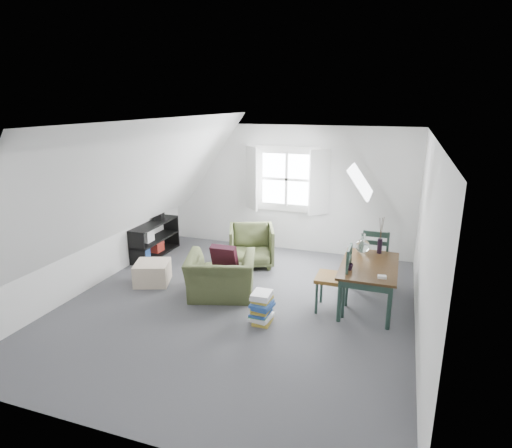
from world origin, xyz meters
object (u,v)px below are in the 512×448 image
at_px(armchair_far, 251,264).
at_px(dining_chair_far, 375,256).
at_px(dining_table, 369,270).
at_px(magazine_stack, 262,308).
at_px(ottoman, 152,273).
at_px(armchair_near, 221,296).
at_px(dining_chair_near, 336,277).
at_px(media_shelf, 152,241).

height_order(armchair_far, dining_chair_far, dining_chair_far).
xyz_separation_m(dining_table, magazine_stack, (-1.32, -0.96, -0.36)).
bearing_deg(ottoman, magazine_stack, -17.17).
bearing_deg(dining_chair_far, dining_table, 90.30).
bearing_deg(dining_table, dining_chair_far, 85.46).
bearing_deg(armchair_near, ottoman, -20.77).
distance_m(dining_table, magazine_stack, 1.67).
relative_size(ottoman, dining_chair_far, 0.56).
xyz_separation_m(armchair_far, dining_table, (2.18, -1.03, 0.57)).
bearing_deg(dining_chair_near, magazine_stack, -46.20).
xyz_separation_m(dining_table, dining_chair_far, (0.03, 0.84, -0.07)).
xyz_separation_m(ottoman, dining_chair_near, (3.03, 0.02, 0.34)).
bearing_deg(armchair_far, media_shelf, 163.73).
height_order(ottoman, media_shelf, media_shelf).
relative_size(armchair_near, dining_chair_far, 1.05).
bearing_deg(ottoman, armchair_far, 46.06).
height_order(dining_chair_near, media_shelf, dining_chair_near).
bearing_deg(dining_chair_far, dining_chair_near, 69.66).
bearing_deg(dining_chair_far, magazine_stack, 55.48).
bearing_deg(dining_table, media_shelf, 165.96).
xyz_separation_m(armchair_near, dining_chair_far, (2.21, 1.23, 0.51)).
distance_m(dining_chair_near, magazine_stack, 1.16).
bearing_deg(armchair_near, media_shelf, -48.59).
height_order(armchair_near, dining_chair_far, dining_chair_far).
relative_size(dining_chair_near, magazine_stack, 2.28).
height_order(armchair_far, dining_table, dining_table).
relative_size(dining_table, media_shelf, 1.03).
distance_m(armchair_near, dining_chair_far, 2.58).
xyz_separation_m(media_shelf, magazine_stack, (2.87, -1.82, -0.08)).
height_order(armchair_far, magazine_stack, magazine_stack).
height_order(armchair_near, ottoman, ottoman).
height_order(dining_chair_far, dining_chair_near, dining_chair_near).
height_order(ottoman, dining_chair_far, dining_chair_far).
bearing_deg(dining_chair_near, armchair_far, -120.76).
bearing_deg(armchair_near, dining_chair_far, -167.87).
bearing_deg(ottoman, dining_chair_near, 0.38).
relative_size(dining_chair_near, media_shelf, 0.77).
xyz_separation_m(ottoman, magazine_stack, (2.14, -0.66, 0.04)).
relative_size(dining_chair_far, media_shelf, 0.76).
distance_m(armchair_far, magazine_stack, 2.18).
bearing_deg(armchair_far, dining_chair_far, -26.18).
distance_m(armchair_near, ottoman, 1.30).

